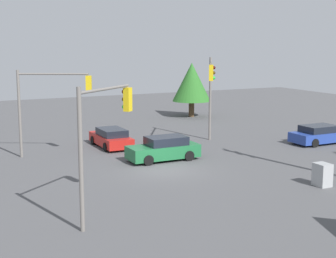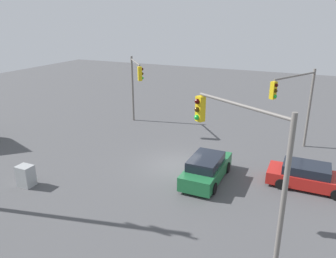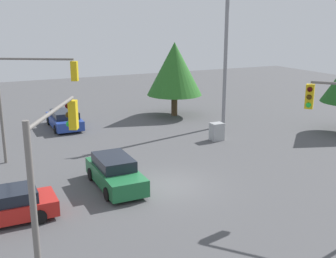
{
  "view_description": "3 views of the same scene",
  "coord_description": "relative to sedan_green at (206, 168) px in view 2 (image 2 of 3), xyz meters",
  "views": [
    {
      "loc": [
        25.92,
        -12.65,
        7.37
      ],
      "look_at": [
        -0.47,
        0.41,
        2.3
      ],
      "focal_mm": 55.0,
      "sensor_mm": 36.0,
      "label": 1
    },
    {
      "loc": [
        -7.23,
        17.15,
        8.89
      ],
      "look_at": [
        0.49,
        0.23,
        2.44
      ],
      "focal_mm": 35.0,
      "sensor_mm": 36.0,
      "label": 2
    },
    {
      "loc": [
        -8.25,
        -17.54,
        8.06
      ],
      "look_at": [
        0.44,
        0.63,
        2.7
      ],
      "focal_mm": 45.0,
      "sensor_mm": 36.0,
      "label": 3
    }
  ],
  "objects": [
    {
      "name": "traffic_signal_main",
      "position": [
        -3.92,
        -6.08,
        3.17
      ],
      "size": [
        2.37,
        4.23,
        5.57
      ],
      "rotation": [
        0.0,
        0.0,
        1.08
      ],
      "color": "slate",
      "rests_on": "ground_plane"
    },
    {
      "name": "traffic_signal_cross",
      "position": [
        -2.99,
        5.14,
        3.55
      ],
      "size": [
        4.03,
        2.49,
        6.16
      ],
      "rotation": [
        0.0,
        0.0,
        -0.53
      ],
      "color": "slate",
      "rests_on": "ground_plane"
    },
    {
      "name": "ground_plane",
      "position": [
        2.26,
        -1.0,
        -0.71
      ],
      "size": [
        80.0,
        80.0,
        0.0
      ],
      "primitive_type": "plane",
      "color": "#4C4C4F"
    },
    {
      "name": "sedan_red",
      "position": [
        -5.32,
        -1.53,
        -0.08
      ],
      "size": [
        4.38,
        1.93,
        1.32
      ],
      "rotation": [
        0.0,
        0.0,
        1.57
      ],
      "color": "red",
      "rests_on": "ground_plane"
    },
    {
      "name": "traffic_signal_aux",
      "position": [
        8.45,
        -6.89,
        3.2
      ],
      "size": [
        2.75,
        3.24,
        5.67
      ],
      "rotation": [
        0.0,
        0.0,
        2.26
      ],
      "color": "slate",
      "rests_on": "ground_plane"
    },
    {
      "name": "sedan_green",
      "position": [
        0.0,
        0.0,
        0.0
      ],
      "size": [
        1.91,
        4.47,
        1.49
      ],
      "rotation": [
        0.0,
        0.0,
        3.14
      ],
      "color": "#1E6638",
      "rests_on": "ground_plane"
    },
    {
      "name": "electrical_cabinet",
      "position": [
        8.81,
        4.76,
        -0.12
      ],
      "size": [
        0.84,
        0.69,
        1.19
      ],
      "primitive_type": "cube",
      "color": "#9EA0A3",
      "rests_on": "ground_plane"
    }
  ]
}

